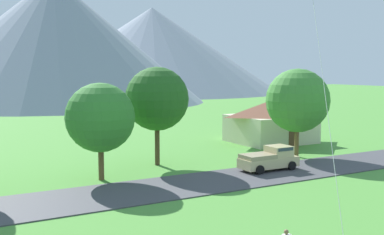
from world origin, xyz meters
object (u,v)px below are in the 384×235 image
Objects in this scene: house_leftmost at (271,120)px; tree_left_of_center at (100,118)px; tree_near_right at (157,99)px; pickup_truck_sand_west_side at (270,158)px; tree_right_of_center at (298,101)px.

tree_left_of_center is at bearing -159.57° from house_leftmost.
house_leftmost is at bearing 18.14° from tree_near_right.
tree_near_right is 1.71× the size of pickup_truck_sand_west_side.
tree_left_of_center reaches higher than pickup_truck_sand_west_side.
house_leftmost is 1.07× the size of tree_near_right.
tree_near_right is 11.24m from pickup_truck_sand_west_side.
tree_near_right is (-17.50, -5.74, 3.42)m from house_leftmost.
house_leftmost is at bearing 66.94° from tree_right_of_center.
tree_left_of_center is 0.86× the size of tree_near_right.
house_leftmost is at bearing 20.43° from tree_left_of_center.
tree_right_of_center is at bearing -113.06° from house_leftmost.
tree_right_of_center is at bearing 0.20° from tree_left_of_center.
house_leftmost is 18.73m from tree_near_right.
tree_near_right is (6.26, 3.11, 1.09)m from tree_left_of_center.
tree_left_of_center is 7.07m from tree_near_right.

